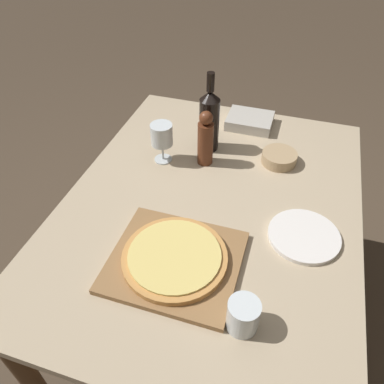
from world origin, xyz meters
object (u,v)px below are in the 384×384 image
(pizza, at_px, (175,257))
(pepper_mill, at_px, (205,139))
(wine_bottle, at_px, (209,120))
(wine_glass, at_px, (162,136))
(small_bowl, at_px, (279,158))

(pizza, distance_m, pepper_mill, 0.48)
(wine_bottle, height_order, wine_glass, wine_bottle)
(pizza, height_order, wine_glass, wine_glass)
(pizza, height_order, small_bowl, same)
(pizza, distance_m, wine_glass, 0.49)
(pepper_mill, xyz_separation_m, small_bowl, (0.26, 0.08, -0.08))
(pizza, height_order, wine_bottle, wine_bottle)
(pepper_mill, bearing_deg, wine_glass, -167.35)
(pizza, relative_size, pepper_mill, 1.38)
(pizza, xyz_separation_m, wine_bottle, (-0.06, 0.57, 0.10))
(wine_bottle, distance_m, wine_glass, 0.19)
(pizza, bearing_deg, small_bowl, 68.89)
(pepper_mill, bearing_deg, wine_bottle, 97.72)
(wine_bottle, height_order, small_bowl, wine_bottle)
(pizza, bearing_deg, wine_glass, 114.62)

